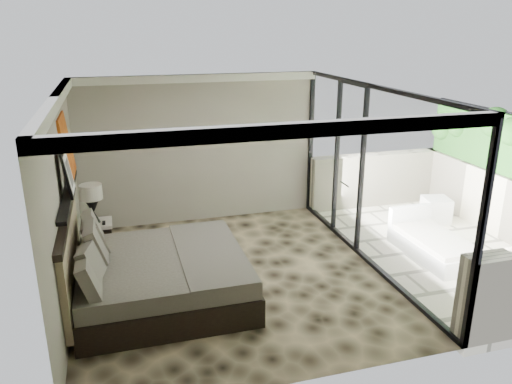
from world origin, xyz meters
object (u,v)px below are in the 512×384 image
object	(u,v)px
bed	(155,275)
lounger	(433,244)
table_lamp	(92,198)
ottoman	(436,210)
nightstand	(99,238)

from	to	relation	value
bed	lounger	xyz separation A→B (m)	(4.54, 0.17, -0.18)
bed	table_lamp	xyz separation A→B (m)	(-0.82, 1.88, 0.56)
bed	ottoman	distance (m)	5.69
bed	ottoman	bearing A→B (deg)	14.95
bed	table_lamp	bearing A→B (deg)	113.49
table_lamp	ottoman	distance (m)	6.37
bed	ottoman	size ratio (longest dim) A/B	4.94
bed	ottoman	world-z (taller)	bed
ottoman	lounger	xyz separation A→B (m)	(-0.96, -1.29, -0.04)
nightstand	table_lamp	xyz separation A→B (m)	(-0.04, 0.00, 0.70)
nightstand	bed	bearing A→B (deg)	-81.86
table_lamp	lounger	xyz separation A→B (m)	(5.35, -1.71, -0.74)
table_lamp	nightstand	bearing A→B (deg)	-4.11
table_lamp	ottoman	xyz separation A→B (m)	(6.32, -0.41, -0.70)
ottoman	lounger	bearing A→B (deg)	-126.59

